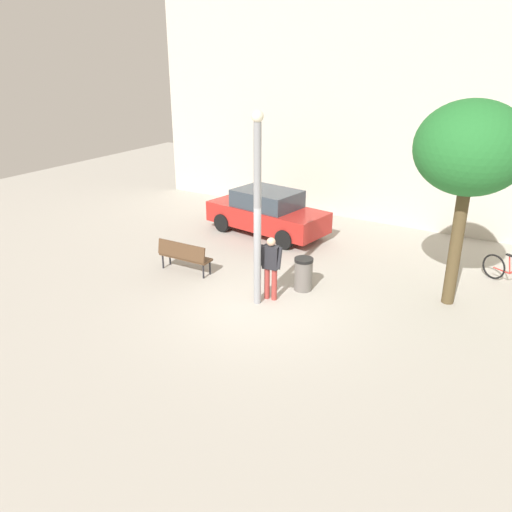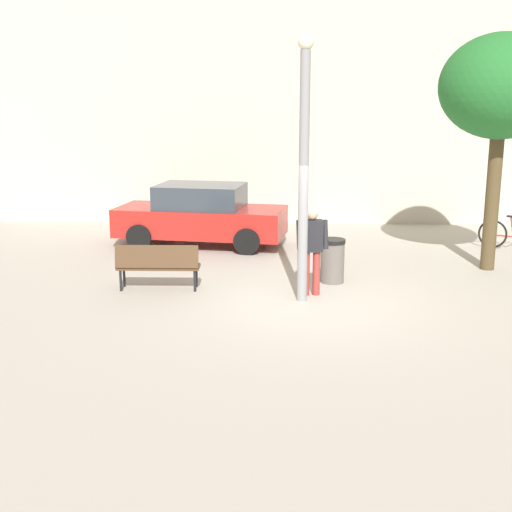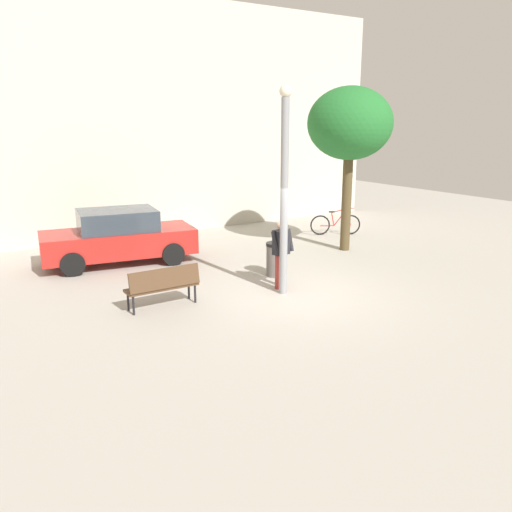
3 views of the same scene
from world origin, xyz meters
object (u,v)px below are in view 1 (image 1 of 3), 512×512
Objects in this scene: person_by_lamppost at (271,264)px; parked_car_red at (267,212)px; bicycle_red at (512,273)px; trash_bin at (303,274)px; lamppost at (257,206)px; park_bench at (184,255)px; plaza_tree at (471,150)px.

parked_car_red is (-2.60, 4.35, -0.19)m from person_by_lamppost.
bicycle_red reaches higher than trash_bin.
lamppost is 1.62m from person_by_lamppost.
park_bench is 1.00× the size of bicycle_red.
park_bench is at bearing -164.38° from plaza_tree.
parked_car_red is at bearing 120.87° from person_by_lamppost.
trash_bin is at bearing 63.21° from person_by_lamppost.
plaza_tree is at bearing 31.17° from lamppost.
parked_car_red is 4.61m from trash_bin.
lamppost reaches higher than parked_car_red.
plaza_tree is 4.14m from bicycle_red.
parked_car_red is (-2.42, 4.70, -1.76)m from lamppost.
bicycle_red is 7.80m from parked_car_red.
person_by_lamppost reaches higher than trash_bin.
park_bench is (-2.78, 0.57, -1.99)m from lamppost.
lamppost is at bearing -62.78° from parked_car_red.
trash_bin is (0.47, 0.93, -0.51)m from person_by_lamppost.
person_by_lamppost is 5.07m from parked_car_red.
person_by_lamppost is 1.16m from trash_bin.
bicycle_red reaches higher than park_bench.
lamppost is 2.94× the size of park_bench.
park_bench is at bearing -154.82° from bicycle_red.
lamppost is 2.83× the size of person_by_lamppost.
parked_car_red reaches higher than park_bench.
bicycle_red is at bearing 37.95° from person_by_lamppost.
plaza_tree reaches higher than lamppost.
person_by_lamppost is at bearing -59.13° from parked_car_red.
bicycle_red is at bearing 39.31° from lamppost.
person_by_lamppost is 1.87× the size of trash_bin.
plaza_tree is 5.01m from trash_bin.
person_by_lamppost is 5.34m from plaza_tree.
plaza_tree reaches higher than parked_car_red.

